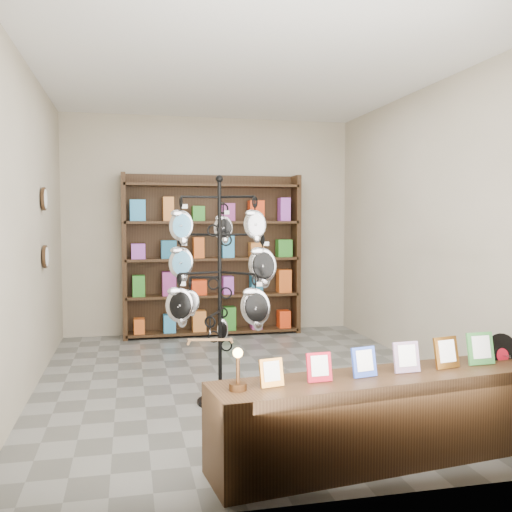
{
  "coord_description": "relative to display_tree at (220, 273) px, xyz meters",
  "views": [
    {
      "loc": [
        -1.12,
        -5.45,
        1.59
      ],
      "look_at": [
        -0.12,
        -1.0,
        1.29
      ],
      "focal_mm": 40.0,
      "sensor_mm": 36.0,
      "label": 1
    }
  ],
  "objects": [
    {
      "name": "ground",
      "position": [
        0.36,
        0.65,
        -1.13
      ],
      "size": [
        5.0,
        5.0,
        0.0
      ],
      "primitive_type": "plane",
      "color": "slate",
      "rests_on": "ground"
    },
    {
      "name": "display_tree",
      "position": [
        0.0,
        0.0,
        0.0
      ],
      "size": [
        1.04,
        1.01,
        1.96
      ],
      "rotation": [
        0.0,
        0.0,
        -0.28
      ],
      "color": "black",
      "rests_on": "ground"
    },
    {
      "name": "wall_clocks",
      "position": [
        -1.61,
        1.45,
        0.37
      ],
      "size": [
        0.03,
        0.24,
        0.84
      ],
      "color": "black",
      "rests_on": "ground"
    },
    {
      "name": "back_shelving",
      "position": [
        0.36,
        2.95,
        -0.1
      ],
      "size": [
        2.42,
        0.36,
        2.2
      ],
      "color": "black",
      "rests_on": "ground"
    },
    {
      "name": "room_envelope",
      "position": [
        0.36,
        0.65,
        0.72
      ],
      "size": [
        5.0,
        5.0,
        5.0
      ],
      "color": "#B5A892",
      "rests_on": "ground"
    },
    {
      "name": "front_shelf",
      "position": [
        0.87,
        -1.4,
        -0.84
      ],
      "size": [
        2.39,
        0.77,
        0.83
      ],
      "rotation": [
        0.0,
        0.0,
        0.13
      ],
      "color": "black",
      "rests_on": "ground"
    }
  ]
}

